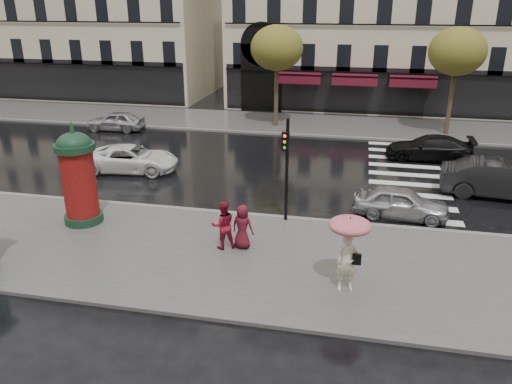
% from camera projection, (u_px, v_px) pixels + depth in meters
% --- Properties ---
extents(ground, '(160.00, 160.00, 0.00)m').
position_uv_depth(ground, '(244.00, 253.00, 17.10)').
color(ground, black).
rests_on(ground, ground).
extents(near_sidewalk, '(90.00, 7.00, 0.12)m').
position_uv_depth(near_sidewalk, '(241.00, 258.00, 16.62)').
color(near_sidewalk, '#474744').
rests_on(near_sidewalk, ground).
extents(far_sidewalk, '(90.00, 6.00, 0.12)m').
position_uv_depth(far_sidewalk, '(307.00, 124.00, 34.42)').
color(far_sidewalk, '#474744').
rests_on(far_sidewalk, ground).
extents(near_kerb, '(90.00, 0.25, 0.14)m').
position_uv_depth(near_kerb, '(261.00, 216.00, 19.81)').
color(near_kerb, slate).
rests_on(near_kerb, ground).
extents(far_kerb, '(90.00, 0.25, 0.14)m').
position_uv_depth(far_kerb, '(301.00, 135.00, 31.68)').
color(far_kerb, slate).
rests_on(far_kerb, ground).
extents(zebra_crossing, '(3.60, 11.75, 0.01)m').
position_uv_depth(zebra_crossing, '(406.00, 174.00, 24.71)').
color(zebra_crossing, silver).
rests_on(zebra_crossing, ground).
extents(tree_far_left, '(3.40, 3.40, 6.64)m').
position_uv_depth(tree_far_left, '(277.00, 48.00, 32.05)').
color(tree_far_left, '#38281C').
rests_on(tree_far_left, ground).
extents(tree_far_right, '(3.40, 3.40, 6.64)m').
position_uv_depth(tree_far_right, '(457.00, 52.00, 29.94)').
color(tree_far_right, '#38281C').
rests_on(tree_far_right, ground).
extents(woman_umbrella, '(1.23, 1.23, 2.36)m').
position_uv_depth(woman_umbrella, '(349.00, 242.00, 14.18)').
color(woman_umbrella, '#F4E7C9').
rests_on(woman_umbrella, near_sidewalk).
extents(woman_red, '(1.03, 0.96, 1.71)m').
position_uv_depth(woman_red, '(223.00, 225.00, 16.90)').
color(woman_red, maroon).
rests_on(woman_red, near_sidewalk).
extents(man_burgundy, '(0.84, 0.63, 1.56)m').
position_uv_depth(man_burgundy, '(242.00, 227.00, 16.94)').
color(man_burgundy, '#571120').
rests_on(man_burgundy, near_sidewalk).
extents(morris_column, '(1.48, 1.48, 3.97)m').
position_uv_depth(morris_column, '(78.00, 175.00, 18.54)').
color(morris_column, '#143320').
rests_on(morris_column, near_sidewalk).
extents(traffic_light, '(0.28, 0.39, 3.99)m').
position_uv_depth(traffic_light, '(286.00, 161.00, 18.45)').
color(traffic_light, black).
rests_on(traffic_light, near_sidewalk).
extents(car_silver, '(3.81, 1.85, 1.26)m').
position_uv_depth(car_silver, '(401.00, 202.00, 19.68)').
color(car_silver, '#B3B3B8').
rests_on(car_silver, ground).
extents(car_darkgrey, '(5.09, 2.26, 1.63)m').
position_uv_depth(car_darkgrey, '(501.00, 179.00, 21.64)').
color(car_darkgrey, black).
rests_on(car_darkgrey, ground).
extents(car_white, '(4.92, 2.71, 1.30)m').
position_uv_depth(car_white, '(131.00, 159.00, 24.99)').
color(car_white, white).
rests_on(car_white, ground).
extents(car_black, '(4.54, 1.89, 1.31)m').
position_uv_depth(car_black, '(429.00, 148.00, 26.82)').
color(car_black, black).
rests_on(car_black, ground).
extents(car_far_silver, '(3.83, 1.69, 1.28)m').
position_uv_depth(car_far_silver, '(116.00, 121.00, 32.77)').
color(car_far_silver, '#B2B1B6').
rests_on(car_far_silver, ground).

